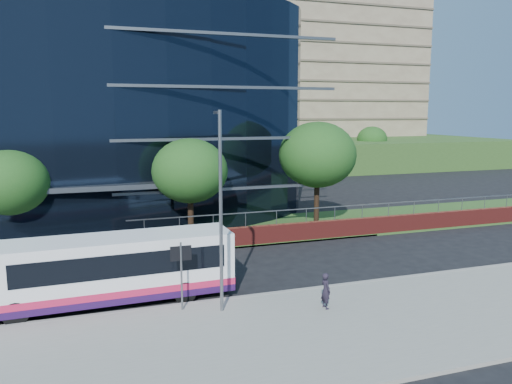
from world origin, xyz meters
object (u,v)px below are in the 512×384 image
object	(u,v)px
tree_dist_e	(273,140)
pedestrian	(326,291)
street_sign	(181,262)
tree_far_b	(10,183)
tree_far_d	(317,155)
tree_far_c	(190,171)
streetlight_east	(221,206)
city_bus	(109,269)
tree_dist_f	(372,139)

from	to	relation	value
tree_dist_e	pedestrian	bearing A→B (deg)	-107.83
street_sign	tree_far_b	world-z (taller)	tree_far_b
street_sign	tree_far_d	world-z (taller)	tree_far_d
tree_far_b	tree_dist_e	size ratio (longest dim) A/B	0.93
tree_far_c	tree_far_d	distance (m)	9.08
streetlight_east	pedestrian	xyz separation A→B (m)	(4.07, -1.14, -3.54)
tree_far_d	pedestrian	xyz separation A→B (m)	(-5.93, -13.32, -4.29)
pedestrian	streetlight_east	bearing A→B (deg)	69.16
tree_dist_e	streetlight_east	distance (m)	45.85
tree_far_c	streetlight_east	size ratio (longest dim) A/B	0.81
tree_far_d	city_bus	bearing A→B (deg)	-145.96
tree_far_b	streetlight_east	xyz separation A→B (m)	(9.00, -11.67, 0.23)
tree_far_b	city_bus	bearing A→B (deg)	-62.26
street_sign	tree_far_c	xyz separation A→B (m)	(2.50, 10.59, 2.39)
tree_far_c	tree_dist_f	distance (m)	46.67
tree_far_d	streetlight_east	world-z (taller)	streetlight_east
tree_far_d	tree_dist_f	distance (m)	40.01
street_sign	pedestrian	world-z (taller)	street_sign
city_bus	tree_dist_e	bearing A→B (deg)	58.87
tree_far_c	tree_far_d	xyz separation A→B (m)	(9.00, 1.00, 0.65)
tree_far_d	city_bus	size ratio (longest dim) A/B	0.69
tree_far_c	city_bus	size ratio (longest dim) A/B	0.61
tree_far_d	streetlight_east	bearing A→B (deg)	-129.40
tree_far_d	streetlight_east	distance (m)	15.77
tree_far_c	city_bus	distance (m)	10.50
tree_dist_e	tree_far_c	bearing A→B (deg)	-118.74
tree_far_b	tree_far_c	xyz separation A→B (m)	(10.00, -0.50, 0.33)
tree_far_d	city_bus	distance (m)	17.54
street_sign	streetlight_east	xyz separation A→B (m)	(1.50, -0.59, 2.29)
tree_dist_f	streetlight_east	world-z (taller)	streetlight_east
tree_dist_f	city_bus	distance (m)	56.55
tree_far_d	tree_dist_f	bearing A→B (deg)	53.13
streetlight_east	street_sign	bearing A→B (deg)	158.64
city_bus	pedestrian	world-z (taller)	city_bus
tree_far_d	streetlight_east	size ratio (longest dim) A/B	0.93
tree_far_c	pedestrian	distance (m)	13.21
city_bus	tree_far_d	bearing A→B (deg)	32.20
tree_far_c	streetlight_east	bearing A→B (deg)	-95.11
tree_far_d	pedestrian	world-z (taller)	tree_far_d
street_sign	tree_far_d	xyz separation A→B (m)	(11.50, 11.59, 3.04)
tree_far_c	tree_dist_f	xyz separation A→B (m)	(33.00, 33.00, -0.33)
tree_far_d	tree_dist_e	distance (m)	31.06
tree_far_b	city_bus	xyz separation A→B (m)	(4.79, -9.10, -2.68)
tree_dist_f	tree_far_b	bearing A→B (deg)	-142.92
street_sign	tree_far_c	size ratio (longest dim) A/B	0.43
tree_far_b	tree_dist_f	xyz separation A→B (m)	(43.00, 32.50, 0.00)
tree_far_c	city_bus	xyz separation A→B (m)	(-5.21, -8.60, -3.01)
tree_far_b	tree_dist_f	distance (m)	53.90
tree_dist_e	streetlight_east	size ratio (longest dim) A/B	0.81
tree_dist_f	streetlight_east	bearing A→B (deg)	-127.58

